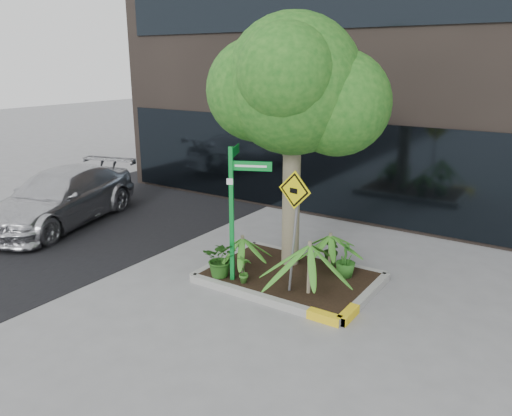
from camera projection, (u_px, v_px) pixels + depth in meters
The scene contains 14 objects.
ground at pixel (273, 283), 9.84m from camera, with size 80.00×80.00×0.00m, color gray.
asphalt_road at pixel (66, 225), 13.28m from camera, with size 7.00×80.00×0.01m, color black.
planter at pixel (291, 277), 9.91m from camera, with size 3.35×2.36×0.15m.
tree at pixel (294, 85), 9.47m from camera, with size 3.45×3.06×5.18m.
palm_front at pixel (310, 245), 8.85m from camera, with size 1.13×1.13×1.25m.
palm_left at pixel (242, 238), 9.78m from camera, with size 0.88×0.88×0.98m.
palm_back at pixel (331, 235), 10.09m from camera, with size 0.82×0.82×0.91m.
parked_car at pixel (61, 197), 13.33m from camera, with size 2.00×4.93×1.43m, color silver.
shrub_a at pixel (221, 259), 9.71m from camera, with size 0.67×0.67×0.74m, color #215017.
shrub_b at pixel (346, 259), 9.71m from camera, with size 0.40×0.40×0.71m, color #29651E.
shrub_c at pixel (244, 269), 9.45m from camera, with size 0.30×0.30×0.58m, color #357323.
shrub_d at pixel (332, 250), 10.24m from camera, with size 0.37×0.37×0.67m, color #285819.
street_sign_post at pixel (235, 202), 9.29m from camera, with size 1.01×0.76×2.74m.
cattle_sign at pixel (294, 211), 8.83m from camera, with size 0.69×0.27×2.24m.
Camera 1 is at (4.69, -7.70, 4.22)m, focal length 35.00 mm.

